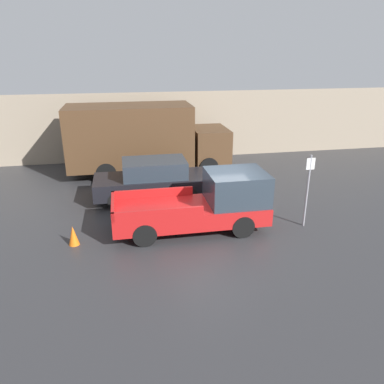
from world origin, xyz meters
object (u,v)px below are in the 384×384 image
at_px(pickup_truck, 206,203).
at_px(traffic_cone, 73,235).
at_px(car, 152,180).
at_px(delivery_truck, 142,137).
at_px(parking_sign, 308,187).

height_order(pickup_truck, traffic_cone, pickup_truck).
relative_size(car, traffic_cone, 7.19).
bearing_deg(traffic_cone, car, 50.86).
bearing_deg(traffic_cone, delivery_truck, 69.51).
bearing_deg(parking_sign, delivery_truck, 125.65).
xyz_separation_m(car, parking_sign, (5.01, -3.57, 0.61)).
xyz_separation_m(delivery_truck, parking_sign, (5.18, -7.23, -0.35)).
distance_m(pickup_truck, delivery_truck, 7.05).
height_order(delivery_truck, traffic_cone, delivery_truck).
xyz_separation_m(pickup_truck, car, (-1.55, 3.12, -0.09)).
xyz_separation_m(pickup_truck, delivery_truck, (-1.72, 6.78, 0.87)).
height_order(parking_sign, traffic_cone, parking_sign).
distance_m(pickup_truck, traffic_cone, 4.45).
bearing_deg(parking_sign, traffic_cone, 179.48).
relative_size(car, parking_sign, 1.80).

